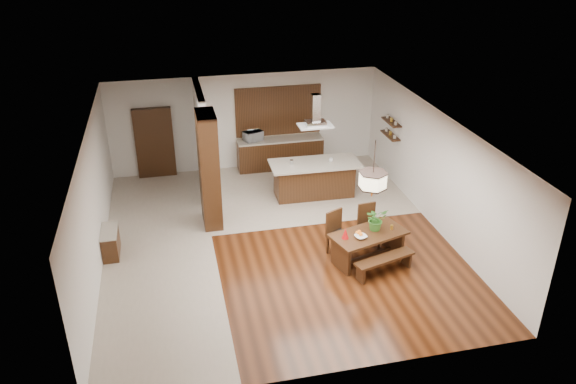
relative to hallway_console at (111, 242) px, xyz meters
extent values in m
plane|color=#351809|center=(3.81, -0.20, -0.32)|extent=(9.00, 9.00, 0.00)
cube|color=white|center=(3.81, -0.20, 2.58)|extent=(8.00, 9.00, 0.04)
cube|color=silver|center=(3.81, 4.30, 1.14)|extent=(8.00, 0.04, 2.90)
cube|color=silver|center=(3.81, -4.70, 1.14)|extent=(8.00, 0.04, 2.90)
cube|color=silver|center=(-0.19, -0.20, 1.14)|extent=(0.04, 9.00, 2.90)
cube|color=silver|center=(7.81, -0.20, 1.14)|extent=(0.04, 9.00, 2.90)
cube|color=#B6A998|center=(1.06, -0.20, -0.31)|extent=(2.50, 9.00, 0.01)
cube|color=#B6A998|center=(5.06, 2.30, -0.31)|extent=(5.50, 4.00, 0.01)
cube|color=#37190D|center=(3.81, -0.20, 2.57)|extent=(8.00, 9.00, 0.02)
cube|color=black|center=(2.41, 1.00, 1.14)|extent=(0.45, 1.00, 2.90)
cube|color=silver|center=(2.41, 3.10, 1.14)|extent=(0.18, 2.40, 2.90)
cube|color=black|center=(0.00, 0.00, 0.00)|extent=(0.37, 0.88, 0.63)
cube|color=black|center=(1.11, 4.20, 0.74)|extent=(1.10, 0.20, 2.10)
cube|color=black|center=(4.81, 4.00, 0.13)|extent=(2.60, 0.60, 0.90)
cube|color=#B7B0A0|center=(4.81, 4.00, 0.61)|extent=(2.60, 0.62, 0.05)
cube|color=olive|center=(4.81, 4.26, 1.44)|extent=(2.60, 0.08, 1.50)
cube|color=black|center=(7.68, 2.40, 1.08)|extent=(0.26, 0.90, 0.04)
cube|color=black|center=(7.68, 2.40, 1.49)|extent=(0.26, 0.90, 0.04)
cube|color=black|center=(5.65, -1.51, 0.36)|extent=(1.85, 1.29, 0.06)
cube|color=black|center=(4.95, -1.72, 0.01)|extent=(0.26, 0.67, 0.64)
cube|color=black|center=(6.35, -1.30, 0.01)|extent=(0.26, 0.67, 0.64)
imported|color=#367426|center=(5.85, -1.39, 0.65)|extent=(0.56, 0.51, 0.53)
imported|color=beige|center=(5.40, -1.67, 0.42)|extent=(0.32, 0.32, 0.06)
cone|color=#BD0D0E|center=(5.07, -1.61, 0.51)|extent=(0.17, 0.17, 0.24)
cylinder|color=gold|center=(6.21, -1.46, 0.44)|extent=(0.09, 0.09, 0.10)
cube|color=black|center=(5.32, 1.90, 0.16)|extent=(2.14, 0.84, 0.96)
cube|color=#B7B0A0|center=(5.32, 1.85, 0.67)|extent=(2.46, 1.11, 0.05)
imported|color=silver|center=(5.76, 1.83, 0.74)|extent=(0.14, 0.14, 0.10)
imported|color=silver|center=(3.99, 4.00, 0.79)|extent=(0.64, 0.55, 0.30)
camera|label=1|loc=(1.54, -11.58, 6.72)|focal=35.00mm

